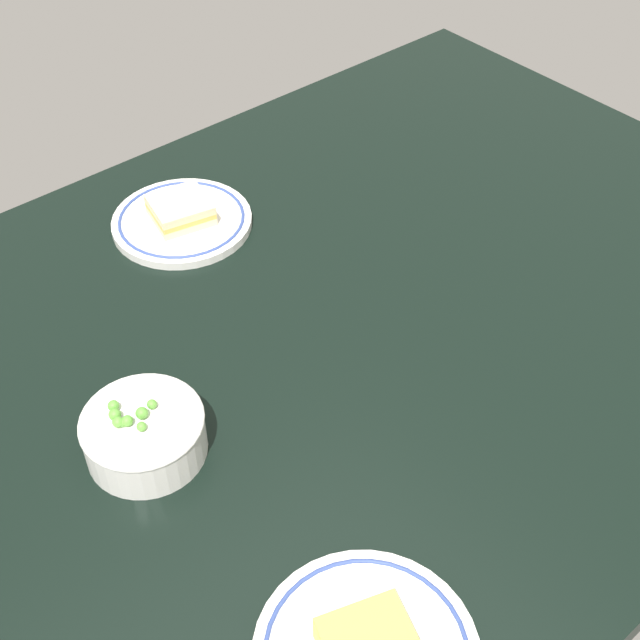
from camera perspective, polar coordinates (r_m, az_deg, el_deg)
name	(u,v)px	position (r cm, az deg, el deg)	size (l,w,h in cm)	color
dining_table	(320,342)	(115.03, 0.00, -1.44)	(154.10, 102.77, 4.00)	black
plate_sandwich	(182,219)	(131.62, -9.15, 6.64)	(21.00, 21.00, 4.50)	white
bowl_peas	(144,433)	(100.23, -11.56, -7.37)	(14.12, 14.12, 6.71)	white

